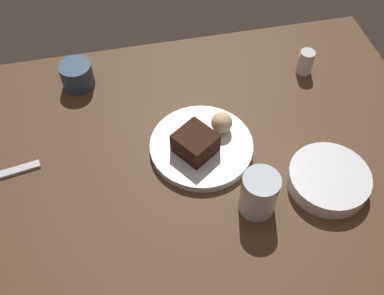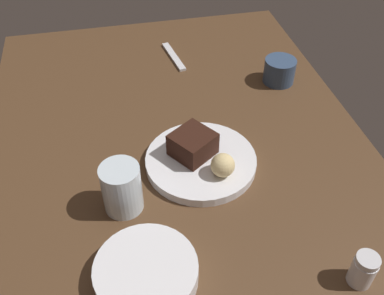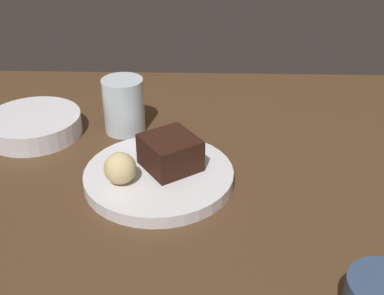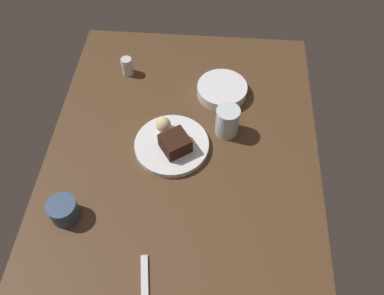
% 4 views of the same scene
% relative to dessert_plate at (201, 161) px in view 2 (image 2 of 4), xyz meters
% --- Properties ---
extents(dining_table, '(1.20, 0.84, 0.03)m').
position_rel_dessert_plate_xyz_m(dining_table, '(-0.06, -0.03, -0.02)').
color(dining_table, '#4C331E').
rests_on(dining_table, ground).
extents(dessert_plate, '(0.23, 0.23, 0.02)m').
position_rel_dessert_plate_xyz_m(dessert_plate, '(0.00, 0.00, 0.00)').
color(dessert_plate, silver).
rests_on(dessert_plate, dining_table).
extents(chocolate_cake_slice, '(0.11, 0.11, 0.05)m').
position_rel_dessert_plate_xyz_m(chocolate_cake_slice, '(-0.02, -0.01, 0.04)').
color(chocolate_cake_slice, black).
rests_on(chocolate_cake_slice, dessert_plate).
extents(bread_roll, '(0.05, 0.05, 0.05)m').
position_rel_dessert_plate_xyz_m(bread_roll, '(0.05, 0.03, 0.03)').
color(bread_roll, '#DBC184').
rests_on(bread_roll, dessert_plate).
extents(salt_shaker, '(0.04, 0.04, 0.06)m').
position_rel_dessert_plate_xyz_m(salt_shaker, '(0.32, 0.19, 0.02)').
color(salt_shaker, silver).
rests_on(salt_shaker, dining_table).
extents(water_glass, '(0.07, 0.07, 0.10)m').
position_rel_dessert_plate_xyz_m(water_glass, '(0.08, -0.17, 0.04)').
color(water_glass, silver).
rests_on(water_glass, dining_table).
extents(side_bowl, '(0.17, 0.17, 0.04)m').
position_rel_dessert_plate_xyz_m(side_bowl, '(0.24, -0.15, 0.01)').
color(side_bowl, silver).
rests_on(side_bowl, dining_table).
extents(coffee_cup, '(0.08, 0.08, 0.06)m').
position_rel_dessert_plate_xyz_m(coffee_cup, '(-0.26, 0.27, 0.02)').
color(coffee_cup, '#334766').
rests_on(coffee_cup, dining_table).
extents(dessert_spoon, '(0.15, 0.04, 0.01)m').
position_rel_dessert_plate_xyz_m(dessert_spoon, '(-0.43, 0.02, -0.01)').
color(dessert_spoon, silver).
rests_on(dessert_spoon, dining_table).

